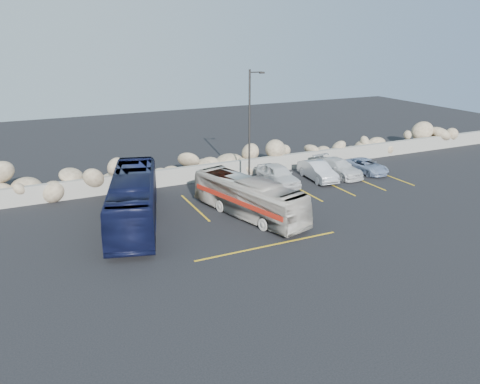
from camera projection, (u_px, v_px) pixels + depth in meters
name	position (u px, v px, depth m)	size (l,w,h in m)	color
ground	(288.00, 244.00, 23.94)	(90.00, 90.00, 0.00)	black
seawall	(203.00, 173.00, 34.02)	(60.00, 0.40, 1.20)	gray
riprap_pile	(197.00, 160.00, 34.82)	(54.00, 2.80, 2.60)	#937C60
parking_lines	(305.00, 198.00, 30.58)	(18.16, 9.36, 0.01)	gold
lamppost	(250.00, 125.00, 31.72)	(1.14, 0.18, 8.00)	#2E2B29
vintage_bus	(249.00, 197.00, 27.25)	(1.93, 8.25, 2.30)	beige
tour_coach	(133.00, 199.00, 26.19)	(2.37, 10.13, 2.82)	black
car_a	(278.00, 175.00, 33.07)	(1.72, 4.28, 1.46)	silver
car_b	(318.00, 171.00, 34.25)	(1.41, 4.03, 1.33)	silver
car_c	(338.00, 167.00, 35.23)	(1.78, 4.37, 1.27)	silver
car_d	(366.00, 166.00, 36.04)	(1.74, 3.78, 1.05)	#7C8EB0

